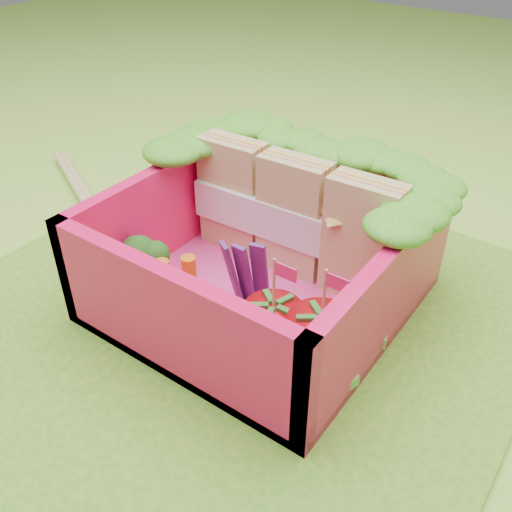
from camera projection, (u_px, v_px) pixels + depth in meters
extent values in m
plane|color=#96D63C|center=(234.00, 314.00, 2.77)|extent=(14.00, 14.00, 0.00)
cube|color=#59AE27|center=(234.00, 311.00, 2.76)|extent=(2.60, 2.60, 0.03)
cube|color=#E83B91|center=(261.00, 296.00, 2.79)|extent=(1.30, 1.30, 0.05)
cube|color=#FF1559|center=(328.00, 201.00, 3.06)|extent=(1.30, 0.07, 0.55)
cube|color=#FF1559|center=(172.00, 327.00, 2.24)|extent=(1.30, 0.07, 0.55)
cube|color=#FF1559|center=(165.00, 214.00, 2.94)|extent=(0.07, 1.30, 0.55)
cube|color=#FF1559|center=(383.00, 304.00, 2.36)|extent=(0.07, 1.30, 0.55)
ellipsoid|color=#1D8B19|center=(248.00, 123.00, 3.08)|extent=(0.30, 0.30, 0.11)
ellipsoid|color=#1D8B19|center=(265.00, 128.00, 3.03)|extent=(0.30, 0.30, 0.11)
ellipsoid|color=#1D8B19|center=(283.00, 133.00, 2.98)|extent=(0.30, 0.30, 0.11)
ellipsoid|color=#1D8B19|center=(301.00, 138.00, 2.92)|extent=(0.30, 0.30, 0.11)
ellipsoid|color=#1D8B19|center=(319.00, 143.00, 2.87)|extent=(0.30, 0.30, 0.11)
ellipsoid|color=#1D8B19|center=(339.00, 148.00, 2.82)|extent=(0.30, 0.30, 0.11)
ellipsoid|color=#1D8B19|center=(359.00, 154.00, 2.77)|extent=(0.30, 0.30, 0.11)
ellipsoid|color=#1D8B19|center=(380.00, 160.00, 2.71)|extent=(0.30, 0.30, 0.11)
ellipsoid|color=#1D8B19|center=(402.00, 166.00, 2.66)|extent=(0.30, 0.30, 0.11)
ellipsoid|color=#1D8B19|center=(424.00, 172.00, 2.61)|extent=(0.30, 0.30, 0.11)
ellipsoid|color=#1D8B19|center=(178.00, 150.00, 2.80)|extent=(0.27, 0.27, 0.10)
ellipsoid|color=#1D8B19|center=(196.00, 141.00, 2.90)|extent=(0.27, 0.27, 0.10)
ellipsoid|color=#1D8B19|center=(214.00, 132.00, 2.99)|extent=(0.27, 0.27, 0.10)
ellipsoid|color=#1D8B19|center=(230.00, 123.00, 3.08)|extent=(0.27, 0.27, 0.10)
ellipsoid|color=#1D8B19|center=(397.00, 222.00, 2.25)|extent=(0.27, 0.27, 0.10)
ellipsoid|color=#1D8B19|center=(411.00, 208.00, 2.34)|extent=(0.27, 0.27, 0.10)
ellipsoid|color=#1D8B19|center=(424.00, 194.00, 2.44)|extent=(0.27, 0.27, 0.10)
ellipsoid|color=#1D8B19|center=(436.00, 182.00, 2.53)|extent=(0.27, 0.27, 0.10)
cube|color=tan|center=(233.00, 194.00, 2.96)|extent=(0.35, 0.16, 0.60)
cube|color=tan|center=(293.00, 216.00, 2.78)|extent=(0.35, 0.16, 0.60)
cube|color=tan|center=(361.00, 240.00, 2.61)|extent=(0.35, 0.16, 0.60)
cube|color=white|center=(293.00, 221.00, 2.80)|extent=(1.10, 0.21, 0.20)
cylinder|color=#6EA550|center=(157.00, 277.00, 2.76)|extent=(0.12, 0.12, 0.14)
ellipsoid|color=#134813|center=(155.00, 255.00, 2.68)|extent=(0.33, 0.33, 0.12)
cylinder|color=orange|center=(164.00, 283.00, 2.64)|extent=(0.07, 0.07, 0.24)
cylinder|color=orange|center=(190.00, 279.00, 2.66)|extent=(0.07, 0.07, 0.25)
cube|color=#581C63|center=(233.00, 277.00, 2.56)|extent=(0.07, 0.05, 0.38)
cube|color=#581C63|center=(245.00, 277.00, 2.56)|extent=(0.07, 0.02, 0.38)
cube|color=#581C63|center=(260.00, 274.00, 2.58)|extent=(0.07, 0.04, 0.38)
cone|color=red|center=(273.00, 330.00, 2.38)|extent=(0.25, 0.25, 0.25)
cylinder|color=tan|center=(274.00, 284.00, 2.24)|extent=(0.01, 0.01, 0.24)
cube|color=#DD246B|center=(285.00, 272.00, 2.17)|extent=(0.10, 0.01, 0.06)
cone|color=red|center=(320.00, 346.00, 2.28)|extent=(0.28, 0.28, 0.28)
cylinder|color=tan|center=(324.00, 295.00, 2.13)|extent=(0.01, 0.01, 0.24)
cube|color=#DD246B|center=(338.00, 283.00, 2.06)|extent=(0.10, 0.01, 0.06)
cube|color=#6EBD3B|center=(350.00, 332.00, 2.51)|extent=(0.33, 0.16, 0.05)
cube|color=#6EBD3B|center=(325.00, 362.00, 2.36)|extent=(0.33, 0.15, 0.05)
cube|color=#6EBD3B|center=(252.00, 349.00, 2.42)|extent=(0.29, 0.25, 0.05)
cube|color=#D0BF72|center=(100.00, 228.00, 3.30)|extent=(2.05, 1.03, 0.05)
cube|color=#D0BF72|center=(109.00, 230.00, 3.29)|extent=(2.05, 1.03, 0.05)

